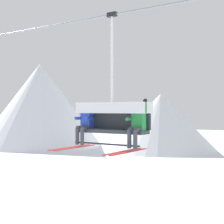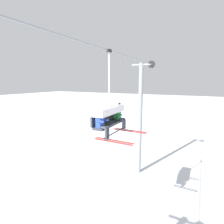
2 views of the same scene
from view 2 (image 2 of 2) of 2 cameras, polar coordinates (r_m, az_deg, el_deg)
lift_tower_far at (r=14.69m, az=9.19°, el=-1.85°), size 0.36×1.88×9.43m
lift_cable at (r=7.00m, az=-5.30°, el=20.55°), size 17.74×0.05×0.05m
chairlift_chair at (r=7.93m, az=-1.38°, el=-0.16°), size 2.13×0.74×3.63m
skier_blue at (r=7.17m, az=-3.13°, el=-3.91°), size 0.46×1.70×1.23m
skier_green at (r=8.64m, az=2.62°, el=-1.37°), size 0.48×1.70×1.34m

